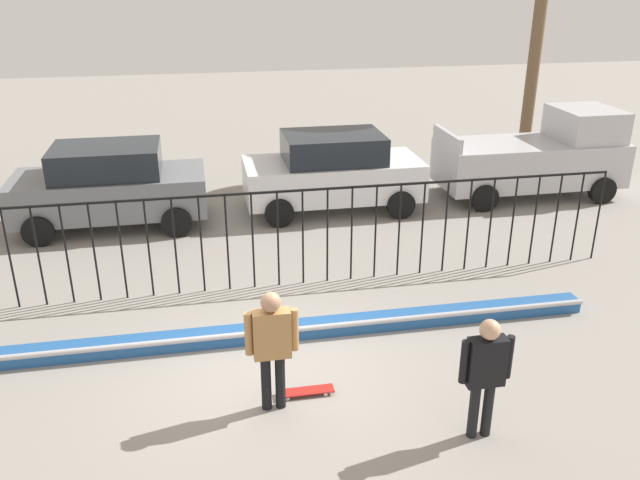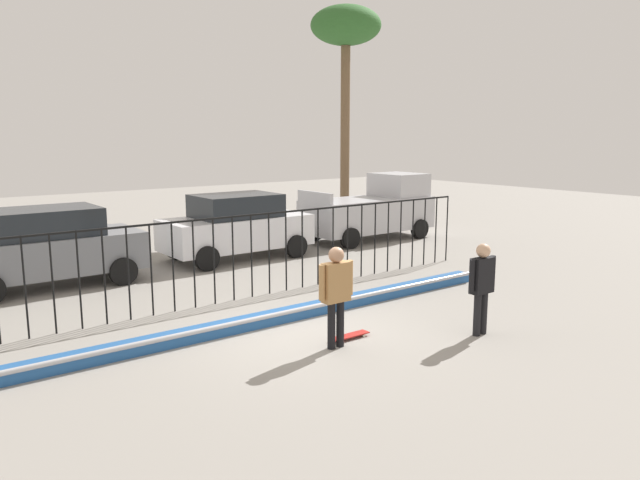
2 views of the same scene
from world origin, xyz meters
The scene contains 10 objects.
ground_plane centered at (0.00, 0.00, 0.00)m, with size 60.00×60.00×0.00m, color gray.
bowl_coping_ledge centered at (0.00, 0.94, 0.12)m, with size 11.00×0.40×0.27m.
perimeter_fence centered at (0.00, 2.86, 1.15)m, with size 14.04×0.04×1.88m.
skateboarder centered at (-0.09, -0.85, 1.06)m, with size 0.71×0.27×1.77m.
skateboard centered at (0.38, -0.66, 0.06)m, with size 0.80×0.20×0.07m.
camera_operator centered at (2.43, -1.93, 1.02)m, with size 0.69×0.26×1.70m.
parked_car_gray centered at (-2.92, 6.66, 0.97)m, with size 4.30×2.12×1.90m.
parked_car_white centered at (2.33, 6.81, 0.97)m, with size 4.30×2.12×1.90m.
pickup_truck centered at (7.80, 6.89, 1.04)m, with size 4.70×2.12×2.24m.
palm_tree_tall centered at (8.94, 9.80, 7.34)m, with size 2.68×2.68×8.40m.
Camera 2 is at (-6.37, -8.61, 3.64)m, focal length 34.02 mm.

